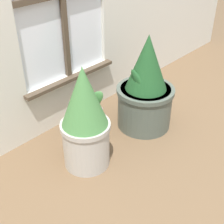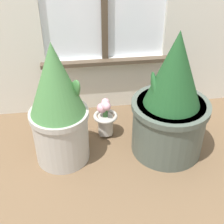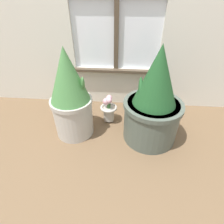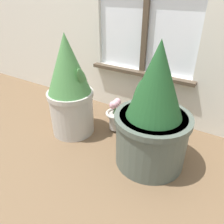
# 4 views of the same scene
# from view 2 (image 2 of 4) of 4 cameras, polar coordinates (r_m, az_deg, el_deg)

# --- Properties ---
(ground_plane) EXTENTS (10.00, 10.00, 0.00)m
(ground_plane) POSITION_cam_2_polar(r_m,az_deg,el_deg) (1.64, 1.24, -10.23)
(ground_plane) COLOR brown
(potted_plant_left) EXTENTS (0.30, 0.30, 0.65)m
(potted_plant_left) POSITION_cam_2_polar(r_m,az_deg,el_deg) (1.53, -9.82, 0.86)
(potted_plant_left) COLOR #B7B2A8
(potted_plant_left) RESTS_ON ground_plane
(potted_plant_right) EXTENTS (0.40, 0.40, 0.68)m
(potted_plant_right) POSITION_cam_2_polar(r_m,az_deg,el_deg) (1.60, 10.73, 1.35)
(potted_plant_right) COLOR #4C564C
(potted_plant_right) RESTS_ON ground_plane
(flower_vase) EXTENTS (0.14, 0.14, 0.24)m
(flower_vase) POSITION_cam_2_polar(r_m,az_deg,el_deg) (1.77, -1.25, -0.97)
(flower_vase) COLOR #BCB7AD
(flower_vase) RESTS_ON ground_plane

